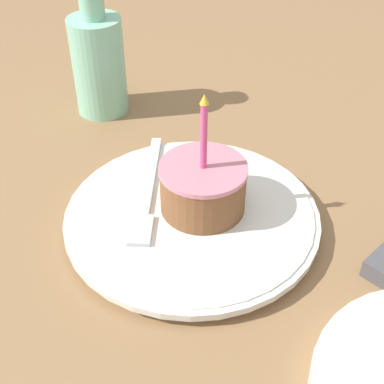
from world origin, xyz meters
name	(u,v)px	position (x,y,z in m)	size (l,w,h in m)	color
ground_plane	(193,220)	(0.00, 0.00, -0.02)	(2.40, 2.40, 0.04)	olive
plate	(192,217)	(-0.02, -0.02, 0.01)	(0.28, 0.28, 0.02)	white
cake_slice	(203,187)	(-0.01, -0.02, 0.05)	(0.09, 0.09, 0.14)	brown
fork	(147,194)	(-0.04, 0.03, 0.02)	(0.15, 0.14, 0.00)	silver
bottle	(98,61)	(0.06, 0.25, 0.08)	(0.07, 0.07, 0.19)	#8CD1B2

